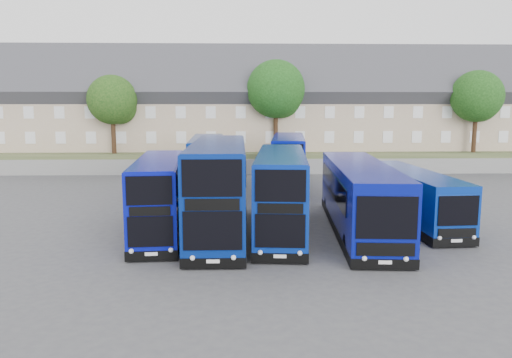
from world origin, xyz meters
The scene contains 15 objects.
ground centered at (0.00, 0.00, 0.00)m, with size 120.00×120.00×0.00m, color #434348.
retaining_wall centered at (0.00, 24.00, 0.75)m, with size 70.00×0.40×1.50m, color slate.
earth_bank centered at (0.00, 34.00, 1.00)m, with size 80.00×20.00×2.00m, color #41512E.
terrace_row centered at (3.00, 30.00, 6.60)m, with size 60.00×10.40×11.20m.
dd_front_left centered at (-5.85, 1.56, 1.95)m, with size 3.05×10.14×3.97m.
dd_front_mid centered at (-2.73, 1.53, 2.37)m, with size 2.78×12.14×4.83m.
dd_front_right centered at (0.58, 1.45, 2.11)m, with size 3.41×10.98×4.30m.
dd_rear_left centered at (-4.13, 13.86, 2.08)m, with size 2.78×10.73×4.24m.
dd_rear_right centered at (2.30, 15.21, 2.09)m, with size 3.52×10.91×4.26m.
coach_east_a centered at (4.87, 1.81, 1.80)m, with size 3.81×13.61×3.68m.
coach_east_b centered at (8.44, 3.73, 1.47)m, with size 2.91×11.10×3.00m.
tree_west centered at (-13.85, 25.10, 7.05)m, with size 4.80×4.80×7.65m.
tree_mid centered at (2.15, 25.60, 8.07)m, with size 5.76×5.76×9.18m.
tree_east centered at (22.15, 25.10, 7.39)m, with size 5.12×5.12×8.16m.
tree_far centered at (28.15, 32.10, 7.73)m, with size 5.44×5.44×8.67m.
Camera 1 is at (-1.58, -24.48, 6.88)m, focal length 35.00 mm.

